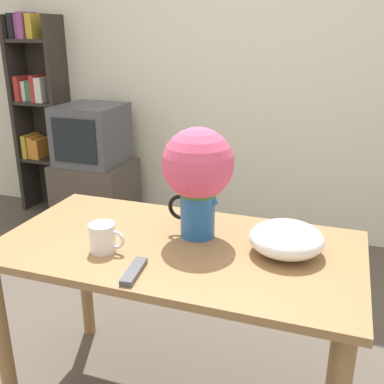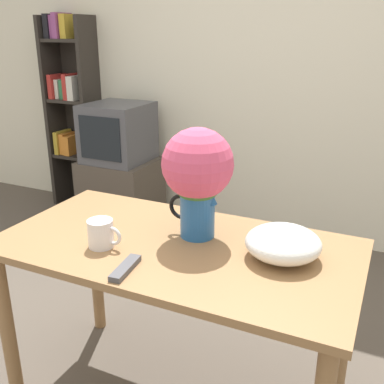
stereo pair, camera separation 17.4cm
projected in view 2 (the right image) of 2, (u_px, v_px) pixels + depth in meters
wall_back at (272, 66)px, 3.27m from camera, size 8.00×0.05×2.60m
table at (176, 270)px, 1.77m from camera, size 1.38×0.72×0.77m
flower_vase at (198, 173)px, 1.71m from camera, size 0.28×0.28×0.44m
coffee_mug at (101, 234)px, 1.69m from camera, size 0.14×0.10×0.11m
white_bowl at (283, 243)px, 1.60m from camera, size 0.27×0.27×0.12m
remote_control at (125, 268)px, 1.53m from camera, size 0.06×0.18×0.02m
tv_stand at (122, 193)px, 3.72m from camera, size 0.57×0.50×0.56m
tv_set at (118, 132)px, 3.55m from camera, size 0.46×0.49×0.45m
bookshelf at (72, 104)px, 3.98m from camera, size 0.45×0.26×1.69m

